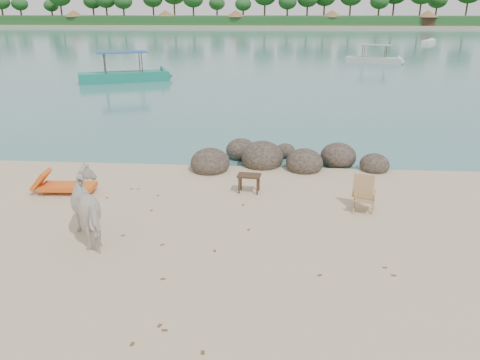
% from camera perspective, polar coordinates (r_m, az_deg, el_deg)
% --- Properties ---
extents(water, '(400.00, 400.00, 0.00)m').
position_cam_1_polar(water, '(99.06, 3.60, 17.21)').
color(water, '#3A7575').
rests_on(water, ground).
extents(far_shore, '(420.00, 90.00, 1.40)m').
position_cam_1_polar(far_shore, '(179.00, 4.02, 18.50)').
color(far_shore, tan).
rests_on(far_shore, ground).
extents(far_scenery, '(420.00, 18.00, 9.50)m').
position_cam_1_polar(far_scenery, '(145.64, 3.94, 19.37)').
color(far_scenery, '#1E4C1E').
rests_on(far_scenery, ground).
extents(boulders, '(6.52, 3.01, 1.07)m').
position_cam_1_polar(boulders, '(15.94, 4.72, 2.54)').
color(boulders, '#2C261D').
rests_on(boulders, ground).
extents(cow, '(1.82, 1.99, 1.57)m').
position_cam_1_polar(cow, '(11.12, -17.55, -3.21)').
color(cow, silver).
rests_on(cow, ground).
extents(side_table, '(0.69, 0.49, 0.53)m').
position_cam_1_polar(side_table, '(13.46, 1.11, -0.55)').
color(side_table, black).
rests_on(side_table, ground).
extents(lounge_chair, '(1.94, 0.76, 0.57)m').
position_cam_1_polar(lounge_chair, '(14.27, -20.24, -0.52)').
color(lounge_chair, '#E3491A').
rests_on(lounge_chair, ground).
extents(deck_chair, '(0.73, 0.77, 0.91)m').
position_cam_1_polar(deck_chair, '(12.53, 14.93, -1.95)').
color(deck_chair, '#A58952').
rests_on(deck_chair, ground).
extents(boat_near, '(7.24, 4.31, 3.49)m').
position_cam_1_polar(boat_near, '(36.10, -14.15, 14.36)').
color(boat_near, '#167A63').
rests_on(boat_near, water).
extents(boat_mid, '(6.06, 3.23, 2.90)m').
position_cam_1_polar(boat_mid, '(49.23, 16.11, 15.24)').
color(boat_mid, '#B7B8B3').
rests_on(boat_mid, water).
extents(boat_far, '(3.61, 5.14, 0.61)m').
position_cam_1_polar(boat_far, '(81.18, 22.02, 15.43)').
color(boat_far, silver).
rests_on(boat_far, water).
extents(dead_leaves, '(7.20, 6.89, 0.00)m').
position_cam_1_polar(dead_leaves, '(10.67, -5.46, -7.98)').
color(dead_leaves, brown).
rests_on(dead_leaves, ground).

